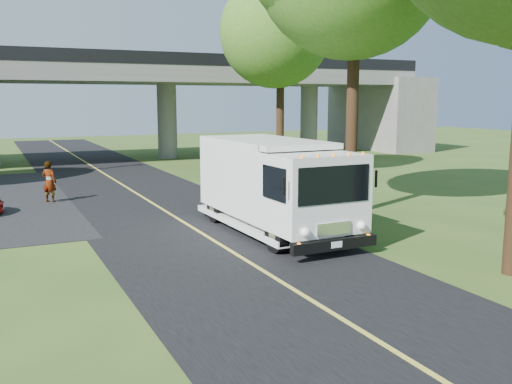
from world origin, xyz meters
TOP-DOWN VIEW (x-y plane):
  - ground at (0.00, 0.00)m, footprint 120.00×120.00m
  - road at (0.00, 10.00)m, footprint 7.00×90.00m
  - lane_line at (0.00, 10.00)m, footprint 0.12×90.00m
  - overpass at (0.00, 32.00)m, footprint 54.00×10.00m
  - tree_right_far at (9.21, 19.84)m, footprint 5.77×5.67m
  - step_van at (2.20, 7.48)m, footprint 2.75×7.20m
  - pedestrian at (-3.80, 16.42)m, footprint 0.76×0.73m

SIDE VIEW (x-z plane):
  - ground at x=0.00m, z-range 0.00..0.00m
  - road at x=0.00m, z-range 0.00..0.02m
  - lane_line at x=0.00m, z-range 0.03..0.03m
  - pedestrian at x=-3.80m, z-range 0.00..1.75m
  - step_van at x=2.20m, z-range 0.13..3.13m
  - overpass at x=0.00m, z-range 0.91..8.21m
  - tree_right_far at x=9.21m, z-range 2.81..13.80m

